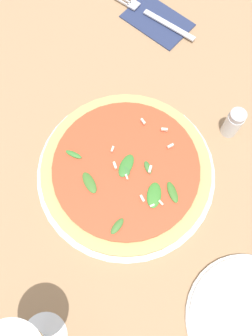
% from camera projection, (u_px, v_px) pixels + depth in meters
% --- Properties ---
extents(ground_plane, '(6.00, 6.00, 0.00)m').
position_uv_depth(ground_plane, '(118.00, 172.00, 0.62)').
color(ground_plane, '#9E7A56').
extents(pizza_arugula_main, '(0.33, 0.33, 0.05)m').
position_uv_depth(pizza_arugula_main, '(126.00, 171.00, 0.60)').
color(pizza_arugula_main, white).
rests_on(pizza_arugula_main, ground_plane).
extents(napkin, '(0.17, 0.13, 0.01)m').
position_uv_depth(napkin, '(157.00, 20.00, 0.74)').
color(napkin, navy).
rests_on(napkin, ground_plane).
extents(fork, '(0.21, 0.09, 0.00)m').
position_uv_depth(fork, '(155.00, 17.00, 0.74)').
color(fork, silver).
rests_on(fork, ground_plane).
extents(side_plate_white, '(0.21, 0.21, 0.02)m').
position_uv_depth(side_plate_white, '(250.00, 321.00, 0.53)').
color(side_plate_white, white).
rests_on(side_plate_white, ground_plane).
extents(shaker_pepper, '(0.03, 0.03, 0.07)m').
position_uv_depth(shaker_pepper, '(233.00, 123.00, 0.62)').
color(shaker_pepper, silver).
rests_on(shaker_pepper, ground_plane).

